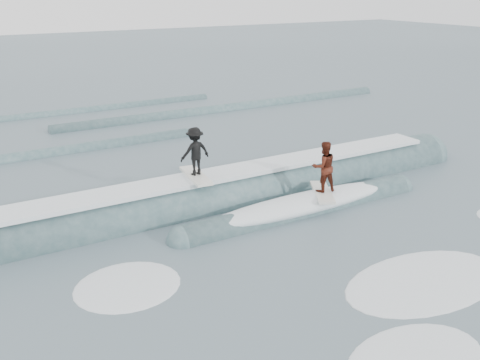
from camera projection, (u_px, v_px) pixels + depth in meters
ground at (316, 262)px, 14.92m from camera, size 160.00×160.00×0.00m
breaking_wave at (237, 201)px, 18.99m from camera, size 22.25×3.82×2.07m
surfer_black at (195, 154)px, 17.93m from camera, size 1.10×2.05×1.74m
surfer_red at (324, 169)px, 18.11m from camera, size 1.44×2.02×1.86m
whitewater at (383, 288)px, 13.64m from camera, size 14.82×7.83×0.10m
far_swells at (110, 127)px, 29.07m from camera, size 37.92×8.65×0.80m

